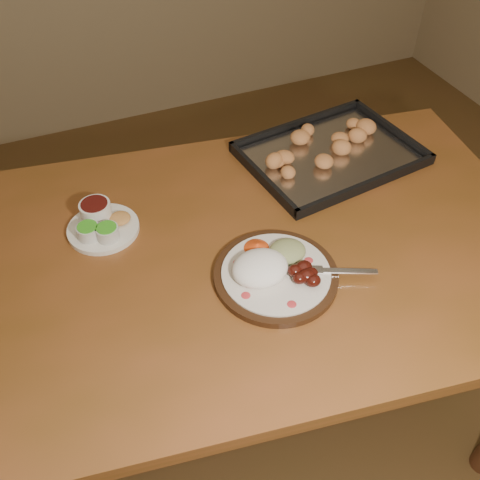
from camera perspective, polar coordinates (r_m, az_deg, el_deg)
name	(u,v)px	position (r m, az deg, el deg)	size (l,w,h in m)	color
ground	(261,435)	(1.83, 2.29, -20.03)	(4.00, 4.00, 0.00)	brown
dining_table	(237,276)	(1.33, -0.34, -3.82)	(1.61, 1.10, 0.75)	brown
dinner_plate	(274,270)	(1.19, 3.63, -3.25)	(0.35, 0.28, 0.06)	black
condiment_saucer	(101,223)	(1.33, -14.62, 1.73)	(0.17, 0.17, 0.06)	silver
baking_tray	(330,153)	(1.54, 9.59, 9.14)	(0.51, 0.40, 0.05)	black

